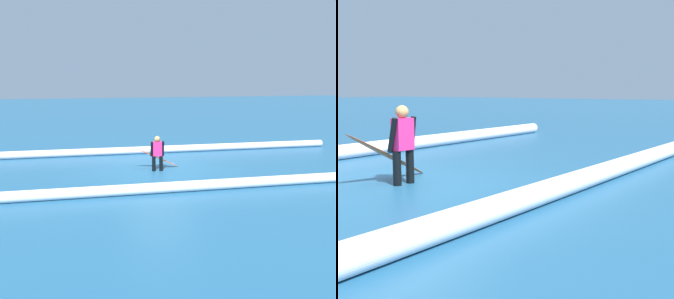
% 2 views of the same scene
% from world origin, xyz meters
% --- Properties ---
extents(ground_plane, '(120.22, 120.22, 0.00)m').
position_xyz_m(ground_plane, '(0.00, 0.00, 0.00)').
color(ground_plane, '#21577D').
extents(surfer, '(0.52, 0.25, 1.34)m').
position_xyz_m(surfer, '(0.11, 0.06, 0.74)').
color(surfer, black).
rests_on(surfer, ground_plane).
extents(surfboard, '(1.88, 0.32, 0.95)m').
position_xyz_m(surfboard, '(0.07, -0.35, 0.46)').
color(surfboard, '#E55926').
rests_on(surfboard, ground_plane).
extents(wave_crest_midground, '(22.39, 1.72, 0.33)m').
position_xyz_m(wave_crest_midground, '(-0.90, 2.78, 0.16)').
color(wave_crest_midground, white).
rests_on(wave_crest_midground, ground_plane).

